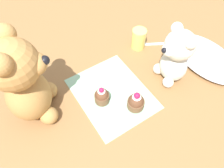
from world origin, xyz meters
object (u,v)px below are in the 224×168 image
teddy_bear_tan (23,82)px  cupcake_near_tan_bear (102,96)px  cupcake_near_cream_bear (136,102)px  juice_glass (139,39)px  teaspoon (153,44)px  teddy_bear_cream (176,56)px

teddy_bear_tan → cupcake_near_tan_bear: teddy_bear_tan is taller
teddy_bear_tan → cupcake_near_cream_bear: 0.33m
teddy_bear_tan → cupcake_near_cream_bear: teddy_bear_tan is taller
juice_glass → teaspoon: bearing=67.6°
cupcake_near_tan_bear → cupcake_near_cream_bear: bearing=45.9°
teaspoon → juice_glass: bearing=-172.8°
cupcake_near_tan_bear → teddy_bear_cream: bearing=81.0°
teddy_bear_cream → juice_glass: (-0.18, -0.00, -0.06)m
teddy_bear_cream → juice_glass: 0.19m
teddy_bear_cream → teddy_bear_tan: (-0.13, -0.43, 0.04)m
teddy_bear_cream → cupcake_near_tan_bear: teddy_bear_cream is taller
teddy_bear_tan → juice_glass: (-0.05, 0.43, -0.10)m
cupcake_near_cream_bear → juice_glass: size_ratio=0.88×
cupcake_near_tan_bear → teaspoon: 0.33m
teddy_bear_tan → cupcake_near_cream_bear: bearing=-98.9°
teddy_bear_tan → juice_glass: 0.45m
teddy_bear_tan → teaspoon: 0.51m
cupcake_near_tan_bear → teddy_bear_tan: bearing=-115.3°
cupcake_near_tan_bear → teaspoon: cupcake_near_tan_bear is taller
teddy_bear_cream → juice_glass: size_ratio=2.58×
cupcake_near_cream_bear → teaspoon: 0.30m
teddy_bear_tan → cupcake_near_cream_bear: (0.16, 0.26, -0.11)m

